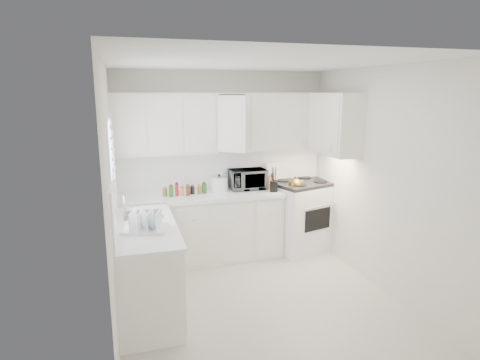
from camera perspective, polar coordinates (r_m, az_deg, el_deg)
name	(u,v)px	position (r m, az deg, el deg)	size (l,w,h in m)	color
floor	(257,300)	(4.81, 2.45, -16.46)	(3.20, 3.20, 0.00)	beige
ceiling	(260,62)	(4.23, 2.78, 16.14)	(3.20, 3.20, 0.00)	white
wall_back	(222,164)	(5.85, -2.49, 2.27)	(3.00, 3.00, 0.00)	silver
wall_front	(333,240)	(2.94, 12.87, -8.18)	(3.00, 3.00, 0.00)	silver
wall_left	(112,199)	(4.12, -17.56, -2.54)	(3.20, 3.20, 0.00)	silver
wall_right	(380,180)	(5.02, 19.01, -0.04)	(3.20, 3.20, 0.00)	silver
window_blinds	(112,167)	(4.41, -17.44, 1.74)	(0.06, 0.96, 1.06)	white
lower_cabinets_back	(201,229)	(5.70, -5.51, -6.89)	(2.22, 0.60, 0.90)	silver
lower_cabinets_left	(146,269)	(4.59, -13.01, -12.01)	(0.60, 1.60, 0.90)	silver
countertop_back	(200,196)	(5.55, -5.59, -2.28)	(2.24, 0.64, 0.05)	white
countertop_left	(145,227)	(4.42, -13.17, -6.37)	(0.64, 1.62, 0.05)	white
backsplash_back	(223,169)	(5.85, -2.46, 1.53)	(2.98, 0.02, 0.55)	white
backsplash_left	(113,201)	(4.33, -17.33, -2.84)	(0.02, 1.60, 0.55)	white
upper_cabinets_back	(225,152)	(5.66, -2.10, 3.99)	(3.00, 0.33, 0.80)	silver
upper_cabinets_right	(333,154)	(5.58, 12.93, 3.58)	(0.33, 0.90, 0.80)	silver
sink	(142,205)	(4.71, -13.52, -3.37)	(0.42, 0.38, 0.30)	gray
stove	(301,206)	(6.09, 8.57, -3.64)	(0.86, 0.70, 1.32)	white
tea_kettle	(295,184)	(5.78, 7.74, -0.49)	(0.24, 0.20, 0.22)	olive
frying_pan	(308,183)	(6.23, 9.55, -0.41)	(0.27, 0.45, 0.04)	black
microwave	(248,177)	(5.80, 1.07, 0.42)	(0.51, 0.28, 0.35)	gray
rice_cooker	(219,183)	(5.69, -2.93, -0.38)	(0.24, 0.24, 0.24)	white
paper_towel	(222,180)	(5.81, -2.56, 0.03)	(0.12, 0.12, 0.27)	white
utensil_crock	(274,179)	(5.66, 4.78, 0.13)	(0.12, 0.12, 0.36)	black
dish_rack	(145,219)	(4.18, -13.21, -5.40)	(0.43, 0.32, 0.23)	white
spice_left_0	(165,190)	(5.59, -10.50, -1.37)	(0.06, 0.06, 0.13)	olive
spice_left_1	(171,191)	(5.51, -9.63, -1.54)	(0.06, 0.06, 0.13)	#246421
spice_left_2	(176,189)	(5.61, -8.98, -1.28)	(0.06, 0.06, 0.13)	red
spice_left_3	(182,190)	(5.53, -8.08, -1.44)	(0.06, 0.06, 0.13)	orange
spice_left_4	(187,188)	(5.63, -7.46, -1.18)	(0.06, 0.06, 0.13)	#5C301A
spice_left_5	(193,190)	(5.55, -6.55, -1.34)	(0.06, 0.06, 0.13)	black
spice_left_6	(198,188)	(5.65, -5.96, -1.09)	(0.06, 0.06, 0.13)	olive
spice_left_7	(204,189)	(5.58, -5.03, -1.24)	(0.06, 0.06, 0.13)	#246421
sauce_right_0	(263,181)	(5.93, 3.31, -0.11)	(0.06, 0.06, 0.19)	red
sauce_right_1	(268,181)	(5.89, 4.01, -0.20)	(0.06, 0.06, 0.19)	orange
sauce_right_2	(271,180)	(5.97, 4.30, -0.05)	(0.06, 0.06, 0.19)	#5C301A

